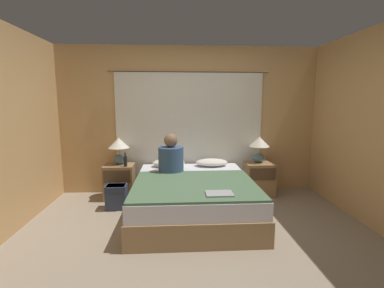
{
  "coord_description": "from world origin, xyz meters",
  "views": [
    {
      "loc": [
        -0.24,
        -3.03,
        1.59
      ],
      "look_at": [
        0.0,
        0.99,
        0.96
      ],
      "focal_mm": 26.0,
      "sensor_mm": 36.0,
      "label": 1
    }
  ],
  "objects_px": {
    "bed": "(193,197)",
    "pillow_left": "(169,163)",
    "lamp_left": "(119,147)",
    "pillow_right": "(212,162)",
    "nightstand_right": "(259,179)",
    "person_left_in_bed": "(171,157)",
    "laptop_on_bed": "(219,194)",
    "lamp_right": "(259,146)",
    "beer_bottle_on_left_stand": "(125,161)",
    "nightstand_left": "(119,182)",
    "backpack_on_floor": "(116,195)"
  },
  "relations": [
    {
      "from": "bed",
      "to": "person_left_in_bed",
      "type": "xyz_separation_m",
      "value": [
        -0.31,
        0.39,
        0.5
      ]
    },
    {
      "from": "person_left_in_bed",
      "to": "laptop_on_bed",
      "type": "height_order",
      "value": "person_left_in_bed"
    },
    {
      "from": "nightstand_right",
      "to": "person_left_in_bed",
      "type": "distance_m",
      "value": 1.59
    },
    {
      "from": "nightstand_left",
      "to": "pillow_right",
      "type": "relative_size",
      "value": 1.05
    },
    {
      "from": "pillow_right",
      "to": "person_left_in_bed",
      "type": "bearing_deg",
      "value": -150.04
    },
    {
      "from": "pillow_right",
      "to": "beer_bottle_on_left_stand",
      "type": "height_order",
      "value": "beer_bottle_on_left_stand"
    },
    {
      "from": "bed",
      "to": "pillow_right",
      "type": "xyz_separation_m",
      "value": [
        0.36,
        0.78,
        0.32
      ]
    },
    {
      "from": "pillow_left",
      "to": "pillow_right",
      "type": "height_order",
      "value": "same"
    },
    {
      "from": "pillow_left",
      "to": "pillow_right",
      "type": "xyz_separation_m",
      "value": [
        0.72,
        0.0,
        0.0
      ]
    },
    {
      "from": "nightstand_left",
      "to": "person_left_in_bed",
      "type": "xyz_separation_m",
      "value": [
        0.85,
        -0.35,
        0.47
      ]
    },
    {
      "from": "lamp_right",
      "to": "backpack_on_floor",
      "type": "height_order",
      "value": "lamp_right"
    },
    {
      "from": "lamp_right",
      "to": "laptop_on_bed",
      "type": "bearing_deg",
      "value": -120.85
    },
    {
      "from": "bed",
      "to": "beer_bottle_on_left_stand",
      "type": "xyz_separation_m",
      "value": [
        -1.04,
        0.64,
        0.39
      ]
    },
    {
      "from": "pillow_left",
      "to": "laptop_on_bed",
      "type": "height_order",
      "value": "pillow_left"
    },
    {
      "from": "nightstand_left",
      "to": "nightstand_right",
      "type": "distance_m",
      "value": 2.33
    },
    {
      "from": "lamp_right",
      "to": "pillow_left",
      "type": "xyz_separation_m",
      "value": [
        -1.52,
        -0.03,
        -0.27
      ]
    },
    {
      "from": "pillow_left",
      "to": "laptop_on_bed",
      "type": "bearing_deg",
      "value": -68.11
    },
    {
      "from": "pillow_left",
      "to": "laptop_on_bed",
      "type": "xyz_separation_m",
      "value": [
        0.61,
        -1.51,
        -0.02
      ]
    },
    {
      "from": "nightstand_left",
      "to": "nightstand_right",
      "type": "height_order",
      "value": "same"
    },
    {
      "from": "person_left_in_bed",
      "to": "bed",
      "type": "bearing_deg",
      "value": -51.64
    },
    {
      "from": "bed",
      "to": "pillow_right",
      "type": "bearing_deg",
      "value": 65.35
    },
    {
      "from": "bed",
      "to": "nightstand_right",
      "type": "height_order",
      "value": "nightstand_right"
    },
    {
      "from": "laptop_on_bed",
      "to": "pillow_right",
      "type": "bearing_deg",
      "value": 85.82
    },
    {
      "from": "lamp_left",
      "to": "pillow_right",
      "type": "relative_size",
      "value": 0.81
    },
    {
      "from": "bed",
      "to": "laptop_on_bed",
      "type": "bearing_deg",
      "value": -71.19
    },
    {
      "from": "bed",
      "to": "pillow_left",
      "type": "distance_m",
      "value": 0.92
    },
    {
      "from": "beer_bottle_on_left_stand",
      "to": "pillow_right",
      "type": "bearing_deg",
      "value": 5.77
    },
    {
      "from": "lamp_right",
      "to": "pillow_left",
      "type": "height_order",
      "value": "lamp_right"
    },
    {
      "from": "lamp_left",
      "to": "pillow_left",
      "type": "bearing_deg",
      "value": -2.04
    },
    {
      "from": "beer_bottle_on_left_stand",
      "to": "bed",
      "type": "bearing_deg",
      "value": -31.63
    },
    {
      "from": "laptop_on_bed",
      "to": "bed",
      "type": "bearing_deg",
      "value": 108.81
    },
    {
      "from": "beer_bottle_on_left_stand",
      "to": "laptop_on_bed",
      "type": "height_order",
      "value": "beer_bottle_on_left_stand"
    },
    {
      "from": "lamp_left",
      "to": "backpack_on_floor",
      "type": "bearing_deg",
      "value": -85.54
    },
    {
      "from": "nightstand_left",
      "to": "backpack_on_floor",
      "type": "height_order",
      "value": "nightstand_left"
    },
    {
      "from": "lamp_right",
      "to": "person_left_in_bed",
      "type": "height_order",
      "value": "person_left_in_bed"
    },
    {
      "from": "bed",
      "to": "lamp_right",
      "type": "distance_m",
      "value": 1.54
    },
    {
      "from": "lamp_left",
      "to": "pillow_right",
      "type": "bearing_deg",
      "value": -1.08
    },
    {
      "from": "pillow_left",
      "to": "backpack_on_floor",
      "type": "bearing_deg",
      "value": -147.54
    },
    {
      "from": "nightstand_left",
      "to": "beer_bottle_on_left_stand",
      "type": "height_order",
      "value": "beer_bottle_on_left_stand"
    },
    {
      "from": "nightstand_left",
      "to": "beer_bottle_on_left_stand",
      "type": "bearing_deg",
      "value": -39.99
    },
    {
      "from": "nightstand_right",
      "to": "pillow_left",
      "type": "distance_m",
      "value": 1.55
    },
    {
      "from": "backpack_on_floor",
      "to": "pillow_right",
      "type": "bearing_deg",
      "value": 18.21
    },
    {
      "from": "nightstand_right",
      "to": "laptop_on_bed",
      "type": "height_order",
      "value": "laptop_on_bed"
    },
    {
      "from": "nightstand_right",
      "to": "pillow_left",
      "type": "relative_size",
      "value": 1.05
    },
    {
      "from": "laptop_on_bed",
      "to": "nightstand_left",
      "type": "bearing_deg",
      "value": 133.8
    },
    {
      "from": "nightstand_left",
      "to": "pillow_right",
      "type": "height_order",
      "value": "pillow_right"
    },
    {
      "from": "bed",
      "to": "backpack_on_floor",
      "type": "distance_m",
      "value": 1.16
    },
    {
      "from": "pillow_right",
      "to": "backpack_on_floor",
      "type": "relative_size",
      "value": 1.48
    },
    {
      "from": "beer_bottle_on_left_stand",
      "to": "lamp_right",
      "type": "bearing_deg",
      "value": 4.41
    },
    {
      "from": "nightstand_right",
      "to": "backpack_on_floor",
      "type": "distance_m",
      "value": 2.34
    }
  ]
}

